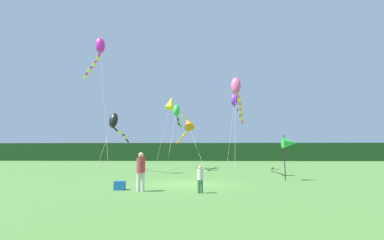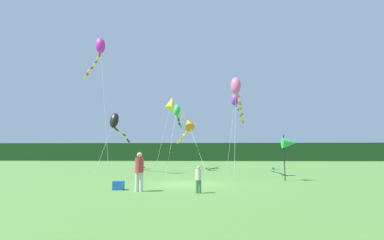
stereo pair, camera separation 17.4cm
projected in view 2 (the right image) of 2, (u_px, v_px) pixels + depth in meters
name	position (u px, v px, depth m)	size (l,w,h in m)	color
ground_plane	(187.00, 184.00, 15.92)	(120.00, 120.00, 0.00)	#477533
distant_treeline	(200.00, 152.00, 60.80)	(108.00, 3.50, 3.75)	#193D19
person_adult	(139.00, 169.00, 13.02)	(0.39, 0.39, 1.77)	silver
person_child	(198.00, 178.00, 12.42)	(0.26, 0.26, 1.18)	#3F724C
cooler_box	(118.00, 185.00, 13.48)	(0.47, 0.42, 0.41)	#1959B2
banner_flag_pole	(289.00, 143.00, 18.13)	(0.90, 0.70, 2.89)	black
kite_purple	(236.00, 102.00, 30.03)	(2.54, 6.22, 8.00)	#B2B2B2
kite_black	(116.00, 123.00, 30.26)	(0.95, 10.07, 6.09)	#B2B2B2
kite_green	(177.00, 113.00, 28.27)	(0.89, 7.68, 6.57)	#B2B2B2
kite_yellow	(173.00, 105.00, 30.52)	(3.68, 7.56, 7.82)	#B2B2B2
kite_rainbow	(237.00, 93.00, 22.30)	(1.84, 7.95, 7.54)	#B2B2B2
kite_magenta	(99.00, 50.00, 24.31)	(5.31, 7.54, 11.52)	#B2B2B2
kite_orange	(188.00, 125.00, 31.60)	(3.77, 11.06, 5.79)	#B2B2B2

